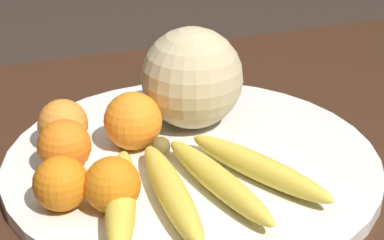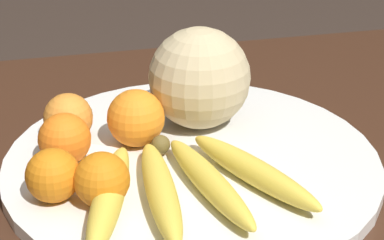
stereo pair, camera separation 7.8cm
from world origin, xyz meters
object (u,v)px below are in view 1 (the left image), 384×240
(melon, at_px, (192,78))
(orange_front_right, at_px, (112,185))
(orange_back_left, at_px, (63,124))
(orange_front_left, at_px, (133,121))
(produce_tag, at_px, (91,156))
(fruit_bowl, at_px, (192,161))
(orange_back_right, at_px, (61,184))
(orange_mid_center, at_px, (64,146))
(banana_bunch, at_px, (191,184))

(melon, height_order, orange_front_right, melon)
(orange_front_right, height_order, orange_back_left, orange_back_left)
(orange_front_left, bearing_deg, orange_back_left, -20.81)
(orange_front_right, distance_m, produce_tag, 0.12)
(fruit_bowl, distance_m, produce_tag, 0.13)
(produce_tag, bearing_deg, orange_front_left, -144.51)
(orange_front_right, distance_m, orange_back_right, 0.06)
(orange_front_right, bearing_deg, fruit_bowl, -146.13)
(orange_mid_center, height_order, orange_back_right, orange_mid_center)
(orange_front_right, bearing_deg, orange_mid_center, -71.51)
(banana_bunch, bearing_deg, orange_mid_center, -136.71)
(banana_bunch, height_order, orange_mid_center, orange_mid_center)
(orange_front_right, distance_m, orange_mid_center, 0.11)
(orange_back_left, bearing_deg, orange_front_right, 99.18)
(orange_front_left, distance_m, orange_front_right, 0.14)
(orange_back_left, bearing_deg, orange_mid_center, 82.12)
(fruit_bowl, bearing_deg, banana_bunch, 69.14)
(melon, bearing_deg, orange_back_left, 1.46)
(melon, distance_m, orange_back_right, 0.25)
(melon, bearing_deg, orange_back_right, 35.37)
(melon, bearing_deg, banana_bunch, 69.61)
(orange_mid_center, distance_m, orange_back_left, 0.06)
(orange_back_left, relative_size, orange_back_right, 1.05)
(orange_mid_center, bearing_deg, banana_bunch, 138.09)
(banana_bunch, height_order, orange_front_left, orange_front_left)
(fruit_bowl, relative_size, banana_bunch, 1.73)
(orange_front_right, xyz_separation_m, orange_back_left, (0.03, -0.16, 0.00))
(melon, bearing_deg, orange_front_left, 21.41)
(orange_front_left, height_order, orange_back_right, orange_front_left)
(melon, bearing_deg, orange_front_right, 47.52)
(orange_back_right, height_order, produce_tag, orange_back_right)
(orange_front_right, bearing_deg, melon, -132.48)
(orange_front_left, height_order, orange_back_left, orange_front_left)
(fruit_bowl, distance_m, orange_front_left, 0.09)
(orange_back_left, bearing_deg, orange_front_left, 159.19)
(banana_bunch, distance_m, orange_back_left, 0.20)
(orange_mid_center, bearing_deg, produce_tag, -151.47)
(orange_front_right, xyz_separation_m, orange_mid_center, (0.03, -0.10, 0.00))
(orange_back_left, height_order, orange_back_right, orange_back_left)
(melon, height_order, produce_tag, melon)
(orange_front_right, bearing_deg, orange_front_left, -114.33)
(orange_back_left, distance_m, produce_tag, 0.06)
(banana_bunch, distance_m, orange_front_left, 0.14)
(orange_back_left, bearing_deg, banana_bunch, 124.04)
(orange_front_left, height_order, produce_tag, orange_front_left)
(banana_bunch, relative_size, orange_front_right, 4.39)
(orange_front_left, xyz_separation_m, orange_back_right, (0.11, 0.11, -0.01))
(orange_front_left, bearing_deg, orange_back_right, 44.40)
(orange_front_right, bearing_deg, orange_back_left, -80.82)
(orange_back_right, xyz_separation_m, produce_tag, (-0.05, -0.10, -0.03))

